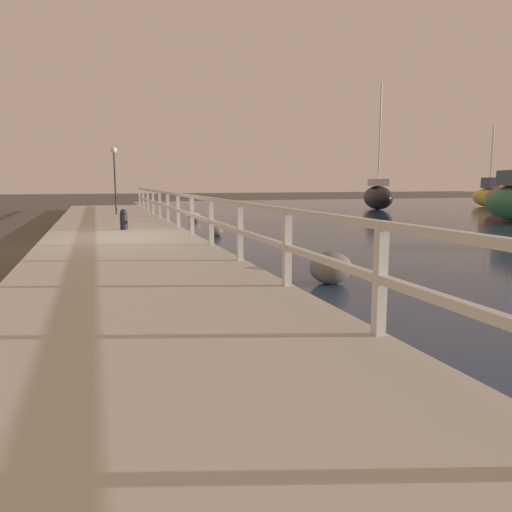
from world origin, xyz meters
The scene contains 10 objects.
ground_plane centered at (0.00, 0.00, 0.00)m, with size 120.00×120.00×0.00m, color #4C473D.
dock_walkway centered at (0.00, 0.00, 0.14)m, with size 3.85×36.00×0.27m.
railing centered at (1.83, 0.00, 0.98)m, with size 0.10×32.50×1.06m.
boulder_downstream centered at (2.94, 1.85, 0.14)m, with size 0.38×0.34×0.28m.
boulder_water_edge centered at (3.39, 7.89, 0.19)m, with size 0.51×0.46×0.39m.
boulder_far_strip centered at (3.04, -5.82, 0.27)m, with size 0.71×0.64×0.53m.
mooring_bollard centered at (0.17, 2.00, 0.58)m, with size 0.22×0.22×0.61m.
dock_lamp centered at (0.24, 9.26, 2.44)m, with size 0.27×0.27×2.86m.
sailboat_black centered at (15.71, 13.52, 0.78)m, with size 2.66×4.81×7.36m.
sailboat_yellow centered at (24.26, 13.73, 0.74)m, with size 1.91×4.30×5.30m.
Camera 1 is at (-0.61, -13.14, 1.67)m, focal length 35.00 mm.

